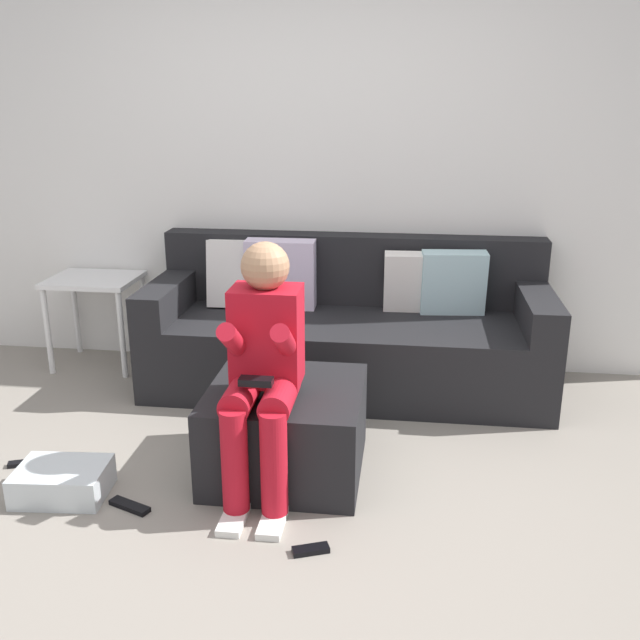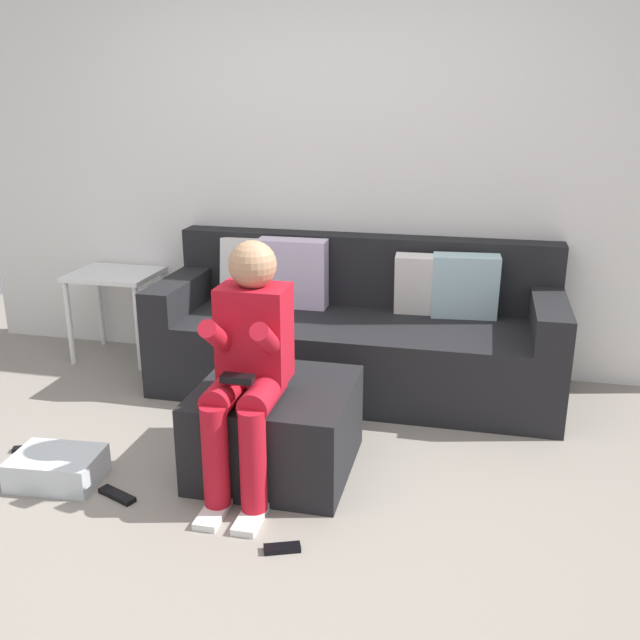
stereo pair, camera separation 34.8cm
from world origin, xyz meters
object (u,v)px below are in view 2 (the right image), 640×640
object	(u,v)px
side_table	(115,286)
remote_by_storage_bin	(117,495)
ottoman	(276,428)
storage_bin	(57,468)
remote_near_ottoman	(282,548)
person_seated	(248,360)
couch_sectional	(356,334)
remote_under_side_table	(33,448)

from	to	relation	value
side_table	remote_by_storage_bin	distance (m)	1.88
ottoman	storage_bin	world-z (taller)	ottoman
side_table	remote_near_ottoman	size ratio (longest dim) A/B	4.06
person_seated	remote_near_ottoman	world-z (taller)	person_seated
couch_sectional	ottoman	bearing A→B (deg)	-99.61
couch_sectional	storage_bin	world-z (taller)	couch_sectional
ottoman	remote_near_ottoman	world-z (taller)	ottoman
side_table	couch_sectional	bearing A→B (deg)	-4.12
remote_near_ottoman	remote_by_storage_bin	xyz separation A→B (m)	(-0.82, 0.20, 0.00)
storage_bin	side_table	xyz separation A→B (m)	(-0.50, 1.55, 0.42)
ottoman	storage_bin	size ratio (longest dim) A/B	1.80
ottoman	side_table	distance (m)	1.90
couch_sectional	remote_by_storage_bin	bearing A→B (deg)	-118.19
person_seated	remote_under_side_table	distance (m)	1.33
remote_by_storage_bin	remote_under_side_table	bearing A→B (deg)	176.99
couch_sectional	storage_bin	distance (m)	1.84
ottoman	side_table	world-z (taller)	side_table
ottoman	remote_under_side_table	bearing A→B (deg)	-174.54
side_table	remote_by_storage_bin	bearing A→B (deg)	-62.56
side_table	person_seated	bearing A→B (deg)	-44.82
ottoman	remote_by_storage_bin	bearing A→B (deg)	-146.12
remote_under_side_table	couch_sectional	bearing A→B (deg)	19.63
couch_sectional	person_seated	distance (m)	1.32
storage_bin	ottoman	bearing A→B (deg)	20.35
storage_bin	remote_by_storage_bin	size ratio (longest dim) A/B	1.99
person_seated	remote_near_ottoman	bearing A→B (deg)	-58.28
person_seated	storage_bin	distance (m)	1.06
couch_sectional	remote_near_ottoman	xyz separation A→B (m)	(0.02, -1.70, -0.32)
storage_bin	remote_by_storage_bin	xyz separation A→B (m)	(0.33, -0.06, -0.06)
couch_sectional	remote_near_ottoman	size ratio (longest dim) A/B	16.26
couch_sectional	remote_under_side_table	world-z (taller)	couch_sectional
person_seated	couch_sectional	bearing A→B (deg)	79.04
couch_sectional	side_table	size ratio (longest dim) A/B	4.00
person_seated	side_table	xyz separation A→B (m)	(-1.39, 1.38, -0.13)
couch_sectional	ottoman	world-z (taller)	couch_sectional
remote_near_ottoman	remote_under_side_table	size ratio (longest dim) A/B	0.74
remote_under_side_table	remote_near_ottoman	bearing A→B (deg)	-39.46
ottoman	person_seated	size ratio (longest dim) A/B	0.63
remote_by_storage_bin	remote_under_side_table	world-z (taller)	same
remote_near_ottoman	remote_under_side_table	distance (m)	1.53
ottoman	remote_by_storage_bin	distance (m)	0.77
couch_sectional	remote_near_ottoman	distance (m)	1.73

